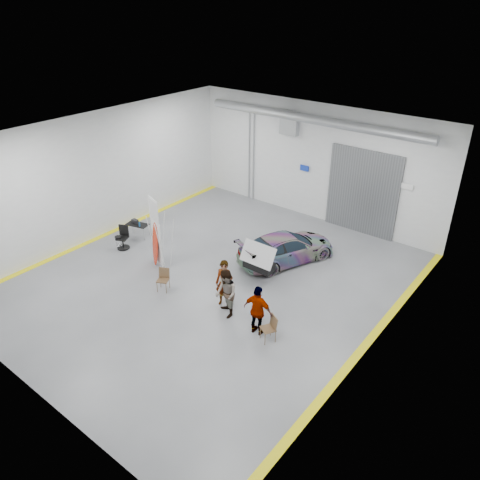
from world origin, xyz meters
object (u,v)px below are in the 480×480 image
Objects in this scene: person_a at (224,283)px; work_table at (137,224)px; surfboard_display at (157,238)px; office_chair at (124,239)px; folding_chair_near at (163,284)px; person_c at (258,311)px; shop_stool at (119,243)px; folding_chair_far at (268,333)px; person_b at (226,294)px; sedan_car at (287,247)px.

person_a is 7.21m from work_table.
surfboard_display is 2.58m from office_chair.
folding_chair_near is at bearing 177.91° from person_a.
office_chair is at bearing -12.75° from person_c.
person_a is 2.97× the size of shop_stool.
person_c is 8.79m from shop_stool.
folding_chair_far is at bearing 164.08° from person_c.
person_b is at bearing -64.18° from person_a.
surfboard_display is (-4.15, 0.44, 0.40)m from person_a.
folding_chair_near is at bearing -42.52° from office_chair.
surfboard_display is 3.19m from work_table.
person_a is 1.99× the size of folding_chair_far.
person_a is (-0.03, -4.26, 0.30)m from sedan_car.
person_c is at bearing -35.38° from person_a.
sedan_car is at bearing 61.72° from surfboard_display.
work_table reaches higher than shop_stool.
person_c is at bearing 28.64° from person_b.
person_c reaches higher than folding_chair_far.
person_c is (1.98, -4.85, 0.30)m from sedan_car.
shop_stool is (-2.57, -0.13, -1.04)m from surfboard_display.
folding_chair_near is 0.79× the size of work_table.
person_c is 2.00× the size of folding_chair_far.
office_chair is at bearing 57.01° from shop_stool.
sedan_car is 4.27m from person_a.
person_c is at bearing -160.79° from folding_chair_far.
office_chair is (-7.05, 1.00, -0.47)m from person_b.
person_a is at bearing 111.89° from sedan_car.
surfboard_display is at bearing -14.87° from person_c.
work_table is at bearing 124.70° from folding_chair_near.
person_c is 2.99× the size of shop_stool.
person_c is 0.58× the size of surfboard_display.
sedan_car reaches higher than folding_chair_near.
person_b is 2.04× the size of folding_chair_near.
shop_stool is (-8.72, 0.91, -0.64)m from person_c.
folding_chair_far reaches higher than shop_stool.
sedan_car is at bearing -73.16° from person_c.
shop_stool is 0.30m from office_chair.
surfboard_display is 2.27m from folding_chair_near.
work_table is (-2.85, 1.26, -0.68)m from surfboard_display.
folding_chair_far is 0.88× the size of office_chair.
folding_chair_far is 9.83m from work_table.
office_chair reaches higher than shop_stool.
person_a reaches higher than office_chair.
office_chair is at bearing 135.95° from folding_chair_near.
person_a is 2.06× the size of folding_chair_near.
person_b is 1.97× the size of folding_chair_far.
person_b is 0.98× the size of person_c.
person_a is 6.75m from shop_stool.
work_table is (-9.52, 2.39, 0.38)m from folding_chair_far.
person_a reaches higher than sedan_car.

